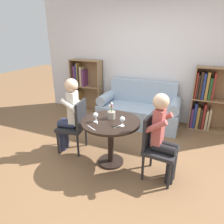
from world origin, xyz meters
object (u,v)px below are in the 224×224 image
bookshelf_left (84,85)px  chair_left (75,124)px  person_left (69,114)px  person_right (164,136)px  flower_vase (111,114)px  wine_glass_left (96,115)px  chair_right (156,145)px  wine_glass_right (122,119)px  couch (139,110)px  bookshelf_right (207,101)px

bookshelf_left → chair_left: bookshelf_left is taller
person_left → person_right: person_left is taller
flower_vase → person_right: bearing=-10.1°
person_right → flower_vase: person_right is taller
wine_glass_left → flower_vase: flower_vase is taller
chair_left → flower_vase: (0.66, -0.02, 0.29)m
person_left → wine_glass_left: bearing=63.3°
chair_right → wine_glass_left: chair_right is taller
chair_left → wine_glass_right: size_ratio=6.53×
couch → person_left: 1.75m
person_right → wine_glass_left: person_right is taller
chair_left → wine_glass_left: (0.50, -0.22, 0.32)m
chair_right → wine_glass_left: size_ratio=6.44×
couch → wine_glass_left: bearing=-96.2°
person_left → person_right: 1.55m
bookshelf_right → person_left: (-2.11, -1.79, 0.06)m
bookshelf_right → wine_glass_left: 2.51m
bookshelf_right → person_left: size_ratio=1.04×
couch → wine_glass_right: bearing=-82.9°
bookshelf_right → chair_right: bearing=-108.9°
chair_right → flower_vase: 0.78m
couch → chair_left: bearing=-114.5°
wine_glass_left → person_left: bearing=161.5°
couch → chair_right: couch is taller
bookshelf_left → person_right: 3.02m
person_left → person_right: bearing=76.5°
wine_glass_right → flower_vase: (-0.24, 0.18, -0.02)m
couch → chair_right: size_ratio=1.92×
person_right → wine_glass_left: 0.97m
bookshelf_left → flower_vase: bearing=-49.7°
bookshelf_left → flower_vase: 2.35m
bookshelf_right → person_right: 2.01m
person_left → flower_vase: bearing=81.8°
couch → chair_right: 1.80m
bookshelf_right → bookshelf_left: bearing=179.9°
couch → bookshelf_right: bearing=11.0°
person_left → flower_vase: 0.75m
chair_left → person_right: person_right is taller
person_right → flower_vase: size_ratio=4.67×
bookshelf_left → person_left: (0.78, -1.79, 0.01)m
person_left → bookshelf_right: bearing=122.1°
couch → bookshelf_right: size_ratio=1.33×
bookshelf_left → chair_right: (2.23, -1.92, -0.17)m
chair_right → person_left: bearing=91.7°
chair_left → wine_glass_left: bearing=58.3°
chair_right → wine_glass_left: (-0.87, -0.07, 0.32)m
couch → bookshelf_right: 1.40m
chair_right → person_left: 1.47m
chair_right → person_right: bearing=-94.4°
flower_vase → wine_glass_right: bearing=-37.0°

